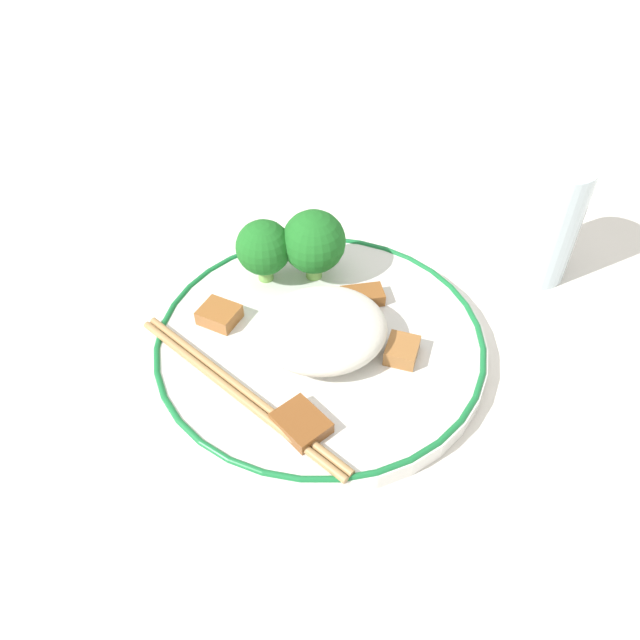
{
  "coord_description": "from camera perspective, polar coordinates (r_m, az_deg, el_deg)",
  "views": [
    {
      "loc": [
        0.1,
        0.34,
        0.38
      ],
      "look_at": [
        0.0,
        0.0,
        0.03
      ],
      "focal_mm": 35.0,
      "sensor_mm": 36.0,
      "label": 1
    }
  ],
  "objects": [
    {
      "name": "meat_near_left",
      "position": [
        0.49,
        7.51,
        -2.78
      ],
      "size": [
        0.04,
        0.04,
        0.01
      ],
      "color": "#9E6633",
      "rests_on": "plate"
    },
    {
      "name": "ground_plane",
      "position": [
        0.52,
        0.0,
        -2.75
      ],
      "size": [
        3.0,
        3.0,
        0.0
      ],
      "primitive_type": "plane",
      "color": "silver"
    },
    {
      "name": "meat_near_back",
      "position": [
        0.52,
        -9.19,
        0.48
      ],
      "size": [
        0.04,
        0.04,
        0.01
      ],
      "color": "#995B28",
      "rests_on": "plate"
    },
    {
      "name": "rice_mound",
      "position": [
        0.49,
        0.58,
        -0.77
      ],
      "size": [
        0.1,
        0.09,
        0.04
      ],
      "color": "white",
      "rests_on": "plate"
    },
    {
      "name": "meat_near_right",
      "position": [
        0.53,
        3.9,
        2.21
      ],
      "size": [
        0.04,
        0.02,
        0.01
      ],
      "color": "brown",
      "rests_on": "plate"
    },
    {
      "name": "drinking_glass",
      "position": [
        0.59,
        19.79,
        8.55
      ],
      "size": [
        0.06,
        0.06,
        0.11
      ],
      "color": "silver",
      "rests_on": "ground_plane"
    },
    {
      "name": "broccoli_back_center",
      "position": [
        0.54,
        -5.17,
        6.58
      ],
      "size": [
        0.05,
        0.05,
        0.06
      ],
      "color": "#7FB756",
      "rests_on": "plate"
    },
    {
      "name": "chopsticks",
      "position": [
        0.47,
        -7.46,
        -6.48
      ],
      "size": [
        0.12,
        0.19,
        0.01
      ],
      "color": "#AD8451",
      "rests_on": "plate"
    },
    {
      "name": "plate",
      "position": [
        0.51,
        0.0,
        -2.04
      ],
      "size": [
        0.27,
        0.27,
        0.02
      ],
      "color": "white",
      "rests_on": "ground_plane"
    },
    {
      "name": "meat_near_front",
      "position": [
        0.45,
        -1.73,
        -9.4
      ],
      "size": [
        0.04,
        0.05,
        0.01
      ],
      "color": "brown",
      "rests_on": "plate"
    },
    {
      "name": "broccoli_back_left",
      "position": [
        0.54,
        -0.58,
        7.13
      ],
      "size": [
        0.06,
        0.06,
        0.07
      ],
      "color": "#7FB756",
      "rests_on": "plate"
    }
  ]
}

